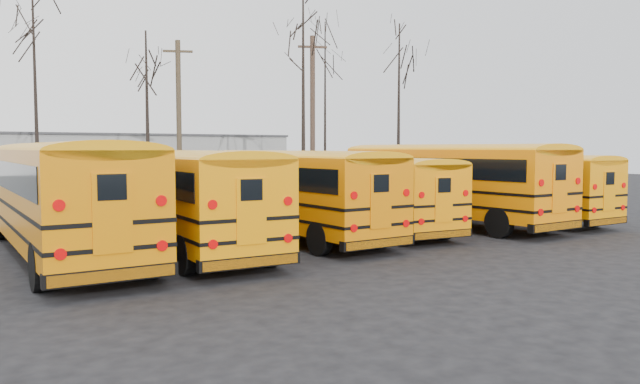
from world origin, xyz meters
TOP-DOWN VIEW (x-y plane):
  - ground at (0.00, 0.00)m, footprint 120.00×120.00m
  - fence at (0.00, 12.00)m, footprint 40.00×0.04m
  - distant_building at (2.00, 32.00)m, footprint 22.00×8.00m
  - bus_a at (-8.86, 2.77)m, footprint 2.96×11.92m
  - bus_b at (-5.56, 2.31)m, footprint 3.16×11.14m
  - bus_c at (-1.57, 2.91)m, footprint 2.65×10.97m
  - bus_d at (1.84, 2.99)m, footprint 3.28×10.20m
  - bus_e at (5.57, 2.75)m, footprint 2.99×11.87m
  - bus_f at (8.94, 2.25)m, footprint 2.54×10.31m
  - utility_pole_left at (-0.04, 17.31)m, footprint 1.49×0.75m
  - utility_pole_right at (7.67, 15.84)m, footprint 1.63×0.79m
  - tree_2 at (-7.13, 17.78)m, footprint 0.26×0.26m
  - tree_3 at (-1.69, 17.59)m, footprint 0.26×0.26m
  - tree_4 at (6.05, 14.28)m, footprint 0.26×0.26m
  - tree_5 at (9.31, 16.95)m, footprint 0.26×0.26m
  - tree_6 at (15.02, 16.64)m, footprint 0.26×0.26m

SIDE VIEW (x-z plane):
  - ground at x=0.00m, z-range 0.00..0.00m
  - fence at x=0.00m, z-range 0.00..2.00m
  - bus_d at x=1.84m, z-range 0.24..3.05m
  - bus_f at x=8.94m, z-range 0.25..3.12m
  - bus_c at x=-1.57m, z-range 0.26..3.32m
  - bus_b at x=-5.56m, z-range 0.26..3.35m
  - bus_e at x=5.57m, z-range 0.28..3.59m
  - bus_a at x=-8.86m, z-range 0.28..3.60m
  - distant_building at x=2.00m, z-range 0.00..4.00m
  - utility_pole_left at x=-0.04m, z-range 0.12..9.02m
  - tree_3 at x=-1.69m, z-range 0.00..9.29m
  - utility_pole_right at x=7.67m, z-range 0.13..9.80m
  - tree_5 at x=9.31m, z-range 0.00..10.85m
  - tree_6 at x=15.02m, z-range 0.00..11.31m
  - tree_2 at x=-7.13m, z-range 0.00..11.91m
  - tree_4 at x=6.05m, z-range 0.00..12.01m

